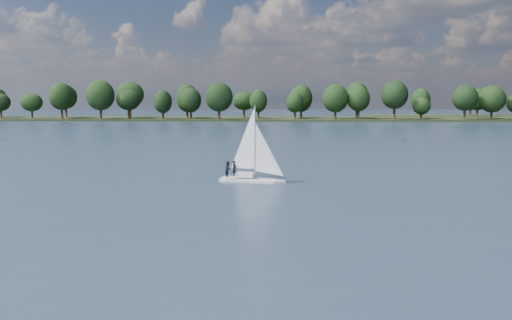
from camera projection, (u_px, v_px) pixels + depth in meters
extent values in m
plane|color=#233342|center=(237.00, 138.00, 123.72)|extent=(700.00, 700.00, 0.00)
cube|color=black|center=(260.00, 120.00, 234.93)|extent=(660.00, 40.00, 1.50)
cube|color=white|center=(250.00, 182.00, 58.47)|extent=(6.47, 3.19, 0.73)
cube|color=white|center=(250.00, 175.00, 58.39)|extent=(2.05, 1.51, 0.46)
cylinder|color=silver|center=(250.00, 141.00, 58.02)|extent=(0.11, 0.11, 7.34)
imported|color=black|center=(234.00, 168.00, 58.74)|extent=(0.60, 0.69, 1.58)
imported|color=black|center=(228.00, 169.00, 58.13)|extent=(0.83, 0.93, 1.58)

